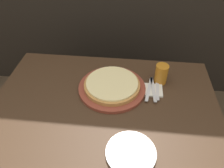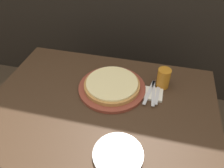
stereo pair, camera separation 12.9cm
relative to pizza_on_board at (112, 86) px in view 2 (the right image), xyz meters
name	(u,v)px [view 2 (the right image)]	position (x,y,z in m)	size (l,w,h in m)	color
ground_plane	(104,168)	(-0.03, -0.14, -0.75)	(12.00, 12.00, 0.00)	#473828
dining_table	(103,142)	(-0.03, -0.14, -0.39)	(1.28, 0.93, 0.73)	#3D2819
pizza_on_board	(112,86)	(0.00, 0.00, 0.00)	(0.40, 0.40, 0.06)	brown
beer_glass	(164,78)	(0.29, 0.10, 0.04)	(0.08, 0.08, 0.12)	#B7701E
dinner_plate	(118,154)	(0.13, -0.43, -0.02)	(0.23, 0.23, 0.02)	white
napkin_stack	(153,94)	(0.25, 0.01, -0.02)	(0.11, 0.11, 0.01)	silver
fork	(149,92)	(0.22, 0.01, -0.01)	(0.05, 0.21, 0.00)	silver
dinner_knife	(153,93)	(0.25, 0.01, -0.01)	(0.03, 0.22, 0.00)	silver
spoon	(158,94)	(0.27, 0.01, -0.01)	(0.02, 0.18, 0.00)	silver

